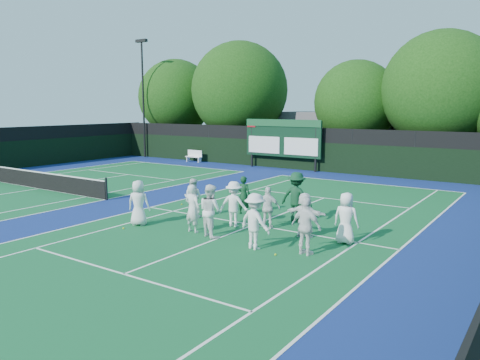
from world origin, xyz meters
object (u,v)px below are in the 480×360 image
Objects in this scene: scoreboard at (282,139)px; bench at (194,156)px; coach_left at (244,195)px; tennis_net at (39,180)px.

scoreboard is 8.18m from bench.
bench is 18.90m from coach_left.
bench is at bearing -57.01° from coach_left.
bench is at bearing 94.06° from tennis_net.
bench is (-8.01, -0.22, -1.68)m from scoreboard.
scoreboard is at bearing 64.40° from tennis_net.
coach_left is at bearing 5.96° from tennis_net.
bench is at bearing -178.45° from scoreboard.
tennis_net is 6.99× the size of coach_left.
scoreboard is 3.71× the size of coach_left.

